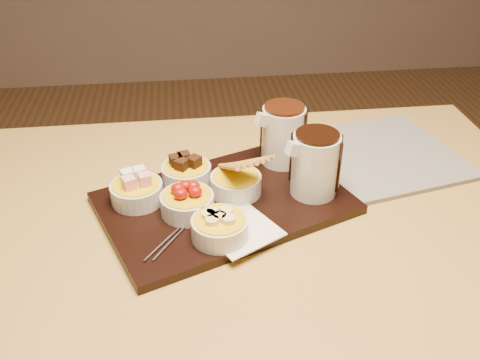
{
  "coord_description": "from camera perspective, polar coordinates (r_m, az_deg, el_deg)",
  "views": [
    {
      "loc": [
        -0.13,
        -0.84,
        1.36
      ],
      "look_at": [
        -0.03,
        0.01,
        0.81
      ],
      "focal_mm": 40.0,
      "sensor_mm": 36.0,
      "label": 1
    }
  ],
  "objects": [
    {
      "name": "bowl_cake",
      "position": [
        1.08,
        -5.72,
        0.61
      ],
      "size": [
        0.1,
        0.1,
        0.04
      ],
      "primitive_type": "cylinder",
      "color": "beige",
      "rests_on": "serving_board"
    },
    {
      "name": "dining_table",
      "position": [
        1.11,
        1.42,
        -6.99
      ],
      "size": [
        1.2,
        0.8,
        0.75
      ],
      "color": "#B89344",
      "rests_on": "ground"
    },
    {
      "name": "bowl_strawberries",
      "position": [
        1.0,
        -5.64,
        -2.55
      ],
      "size": [
        0.1,
        0.1,
        0.04
      ],
      "primitive_type": "cylinder",
      "color": "beige",
      "rests_on": "serving_board"
    },
    {
      "name": "serving_board",
      "position": [
        1.04,
        -1.64,
        -2.46
      ],
      "size": [
        0.54,
        0.45,
        0.02
      ],
      "primitive_type": "cube",
      "rotation": [
        0.0,
        0.0,
        0.37
      ],
      "color": "black",
      "rests_on": "dining_table"
    },
    {
      "name": "bowl_biscotti",
      "position": [
        1.04,
        -0.45,
        -0.48
      ],
      "size": [
        0.1,
        0.1,
        0.04
      ],
      "primitive_type": "cylinder",
      "color": "beige",
      "rests_on": "serving_board"
    },
    {
      "name": "bowl_bananas",
      "position": [
        0.93,
        -2.16,
        -5.21
      ],
      "size": [
        0.1,
        0.1,
        0.04
      ],
      "primitive_type": "cylinder",
      "color": "beige",
      "rests_on": "serving_board"
    },
    {
      "name": "newspaper",
      "position": [
        1.23,
        13.34,
        2.34
      ],
      "size": [
        0.45,
        0.39,
        0.01
      ],
      "primitive_type": "cube",
      "rotation": [
        0.0,
        0.0,
        0.22
      ],
      "color": "beige",
      "rests_on": "dining_table"
    },
    {
      "name": "napkin",
      "position": [
        0.96,
        0.01,
        -5.33
      ],
      "size": [
        0.16,
        0.16,
        0.0
      ],
      "primitive_type": "cube",
      "rotation": [
        0.0,
        0.0,
        0.51
      ],
      "color": "white",
      "rests_on": "serving_board"
    },
    {
      "name": "pitcher_milk_chocolate",
      "position": [
        1.13,
        4.62,
        4.75
      ],
      "size": [
        0.12,
        0.12,
        0.12
      ],
      "primitive_type": "cylinder",
      "rotation": [
        0.0,
        0.0,
        0.37
      ],
      "color": "silver",
      "rests_on": "serving_board"
    },
    {
      "name": "bowl_marshmallows",
      "position": [
        1.04,
        -10.94,
        -1.33
      ],
      "size": [
        0.1,
        0.1,
        0.04
      ],
      "primitive_type": "cylinder",
      "color": "beige",
      "rests_on": "serving_board"
    },
    {
      "name": "pitcher_dark_chocolate",
      "position": [
        1.03,
        8.0,
        1.6
      ],
      "size": [
        0.12,
        0.12,
        0.12
      ],
      "primitive_type": "cylinder",
      "rotation": [
        0.0,
        0.0,
        0.37
      ],
      "color": "silver",
      "rests_on": "serving_board"
    },
    {
      "name": "fondue_skewers",
      "position": [
        0.98,
        -5.54,
        -4.19
      ],
      "size": [
        0.23,
        0.18,
        0.01
      ],
      "primitive_type": null,
      "rotation": [
        0.0,
        0.0,
        -0.64
      ],
      "color": "silver",
      "rests_on": "serving_board"
    }
  ]
}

